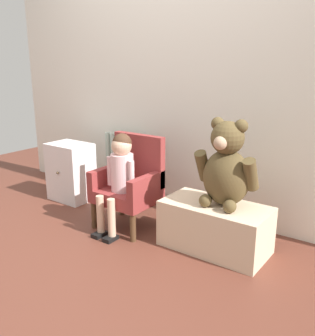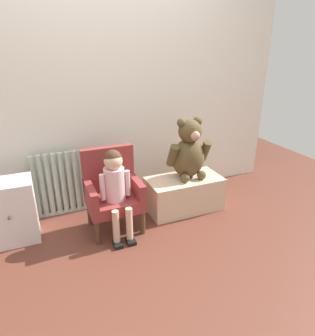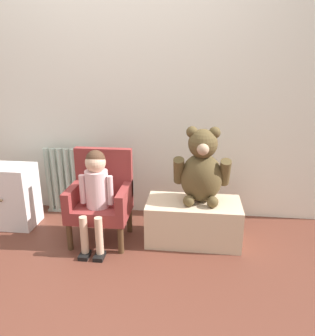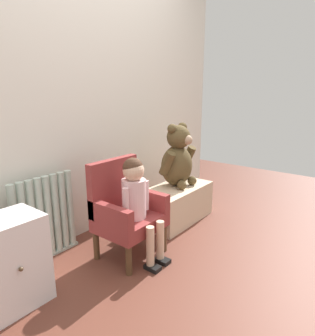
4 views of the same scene
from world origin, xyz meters
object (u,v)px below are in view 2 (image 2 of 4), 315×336
(child_armchair, at_px, (113,191))
(child_figure, at_px, (115,181))
(large_teddy_bear, at_px, (189,152))
(radiator, at_px, (60,184))
(low_bench, at_px, (184,194))
(small_dresser, at_px, (11,212))

(child_armchair, height_order, child_figure, child_figure)
(large_teddy_bear, bearing_deg, radiator, 163.26)
(radiator, xyz_separation_m, large_teddy_bear, (1.16, -0.35, 0.28))
(child_armchair, distance_m, low_bench, 0.74)
(small_dresser, distance_m, large_teddy_bear, 1.61)
(child_armchair, xyz_separation_m, child_figure, (0.00, -0.11, 0.14))
(child_figure, distance_m, large_teddy_bear, 0.79)
(child_armchair, relative_size, low_bench, 0.99)
(child_figure, relative_size, large_teddy_bear, 1.29)
(small_dresser, bearing_deg, low_bench, -3.14)
(radiator, xyz_separation_m, small_dresser, (-0.42, -0.29, -0.04))
(radiator, relative_size, child_armchair, 0.86)
(child_armchair, height_order, low_bench, child_armchair)
(low_bench, bearing_deg, child_figure, -168.24)
(large_teddy_bear, bearing_deg, child_armchair, -175.17)
(small_dresser, height_order, low_bench, small_dresser)
(child_armchair, xyz_separation_m, large_teddy_bear, (0.77, 0.06, 0.23))
(child_armchair, bearing_deg, small_dresser, 171.65)
(low_bench, distance_m, large_teddy_bear, 0.42)
(low_bench, relative_size, large_teddy_bear, 1.24)
(small_dresser, xyz_separation_m, child_armchair, (0.82, -0.12, 0.09))
(child_figure, distance_m, low_bench, 0.80)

